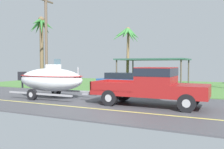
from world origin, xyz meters
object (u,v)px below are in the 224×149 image
pickup_truck_towing (156,85)px  utility_pole (46,39)px  carport_awning (154,60)px  palm_tree_mid (127,38)px  boat_on_trailer (50,79)px  palm_tree_far_left (41,33)px  parked_sedan_near (124,81)px

pickup_truck_towing → utility_pole: size_ratio=0.73×
carport_awning → pickup_truck_towing: bearing=-73.6°
pickup_truck_towing → palm_tree_mid: size_ratio=0.99×
boat_on_trailer → palm_tree_far_left: bearing=134.6°
pickup_truck_towing → boat_on_trailer: 6.58m
carport_awning → utility_pole: size_ratio=0.83×
palm_tree_mid → utility_pole: bearing=-120.0°
boat_on_trailer → palm_tree_far_left: size_ratio=0.82×
carport_awning → utility_pole: (-7.21, -7.72, 1.68)m
palm_tree_far_left → pickup_truck_towing: bearing=-28.4°
palm_tree_mid → utility_pole: 8.79m
boat_on_trailer → parked_sedan_near: bearing=72.6°
carport_awning → palm_tree_mid: bearing=-177.4°
utility_pole → palm_tree_far_left: bearing=137.1°
pickup_truck_towing → carport_awning: carport_awning is taller
boat_on_trailer → palm_tree_far_left: palm_tree_far_left is taller
pickup_truck_towing → utility_pole: utility_pole is taller
pickup_truck_towing → palm_tree_mid: (-6.46, 12.18, 3.79)m
boat_on_trailer → utility_pole: size_ratio=0.71×
pickup_truck_towing → carport_awning: 12.91m
pickup_truck_towing → parked_sedan_near: 8.03m
parked_sedan_near → utility_pole: size_ratio=0.55×
parked_sedan_near → palm_tree_far_left: bearing=174.0°
carport_awning → palm_tree_far_left: bearing=-156.1°
parked_sedan_near → palm_tree_far_left: (-9.64, 1.02, 4.59)m
boat_on_trailer → parked_sedan_near: (2.08, 6.64, -0.47)m
palm_tree_mid → palm_tree_far_left: size_ratio=0.86×
parked_sedan_near → utility_pole: (-6.34, -2.05, 3.50)m
pickup_truck_towing → palm_tree_far_left: 16.62m
utility_pole → pickup_truck_towing: bearing=-22.9°
carport_awning → utility_pole: 10.69m
parked_sedan_near → palm_tree_mid: bearing=109.5°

